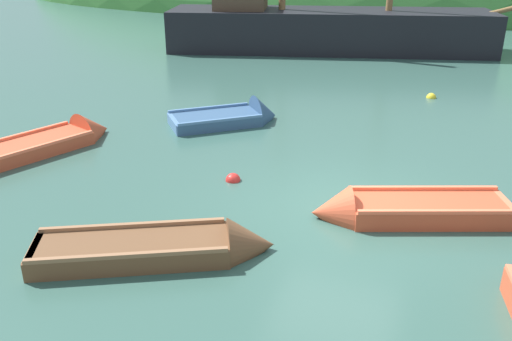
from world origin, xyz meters
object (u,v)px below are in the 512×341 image
object	(u,v)px
rowboat_far	(50,144)
buoy_yellow	(431,98)
rowboat_outer_right	(235,119)
buoy_red	(233,180)
rowboat_portside	(170,250)
sailing_ship	(325,36)
rowboat_near_dock	(398,212)

from	to	relation	value
rowboat_far	buoy_yellow	bearing A→B (deg)	-26.15
rowboat_outer_right	buoy_red	xyz separation A→B (m)	(1.45, -3.59, -0.08)
rowboat_outer_right	rowboat_portside	bearing A→B (deg)	-116.68
buoy_red	sailing_ship	bearing A→B (deg)	96.72
rowboat_outer_right	rowboat_far	size ratio (longest dim) A/B	0.75
rowboat_portside	rowboat_far	size ratio (longest dim) A/B	0.93
buoy_red	rowboat_near_dock	bearing A→B (deg)	-7.60
rowboat_near_dock	buoy_red	bearing A→B (deg)	-28.52
rowboat_near_dock	rowboat_outer_right	xyz separation A→B (m)	(-4.85, 4.04, -0.03)
rowboat_outer_right	buoy_yellow	xyz separation A→B (m)	(4.82, 4.46, -0.08)
rowboat_outer_right	buoy_red	world-z (taller)	rowboat_outer_right
sailing_ship	rowboat_outer_right	xyz separation A→B (m)	(0.27, -10.97, -0.57)
sailing_ship	rowboat_near_dock	bearing A→B (deg)	-86.33
sailing_ship	buoy_yellow	bearing A→B (deg)	-67.16
rowboat_far	buoy_red	bearing A→B (deg)	-72.27
rowboat_portside	rowboat_outer_right	bearing A→B (deg)	76.65
rowboat_portside	buoy_red	world-z (taller)	rowboat_portside
rowboat_near_dock	rowboat_far	bearing A→B (deg)	-25.47
buoy_yellow	buoy_red	bearing A→B (deg)	-112.69
rowboat_outer_right	rowboat_near_dock	bearing A→B (deg)	-80.59
rowboat_portside	rowboat_outer_right	distance (m)	6.81
sailing_ship	rowboat_far	xyz separation A→B (m)	(-3.12, -14.35, -0.57)
rowboat_near_dock	buoy_yellow	world-z (taller)	rowboat_near_dock
rowboat_near_dock	sailing_ship	bearing A→B (deg)	-92.11
rowboat_far	buoy_red	world-z (taller)	rowboat_far
sailing_ship	rowboat_far	distance (m)	14.70
sailing_ship	rowboat_near_dock	size ratio (longest dim) A/B	4.57
buoy_red	buoy_yellow	bearing A→B (deg)	67.31
sailing_ship	buoy_red	world-z (taller)	sailing_ship
rowboat_portside	rowboat_far	world-z (taller)	rowboat_far
rowboat_outer_right	buoy_red	bearing A→B (deg)	-108.77
rowboat_near_dock	rowboat_outer_right	world-z (taller)	rowboat_outer_right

